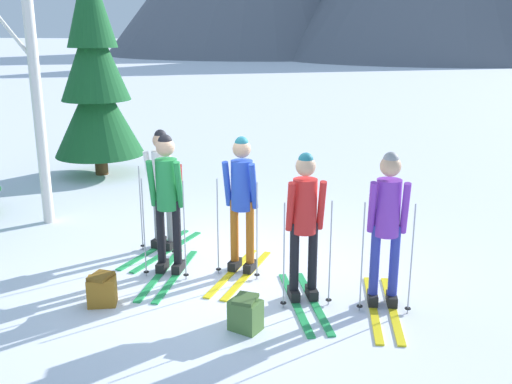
{
  "coord_description": "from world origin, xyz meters",
  "views": [
    {
      "loc": [
        2.58,
        -6.67,
        3.1
      ],
      "look_at": [
        0.26,
        0.31,
        1.05
      ],
      "focal_mm": 40.7,
      "sensor_mm": 36.0,
      "label": 1
    }
  ],
  "objects": [
    {
      "name": "ground_plane",
      "position": [
        0.0,
        0.0,
        0.0
      ],
      "size": [
        400.0,
        400.0,
        0.0
      ],
      "primitive_type": "plane",
      "color": "white"
    },
    {
      "name": "backpack_on_snow_beside",
      "position": [
        0.71,
        -1.38,
        0.19
      ],
      "size": [
        0.37,
        0.31,
        0.38
      ],
      "color": "#4C7238",
      "rests_on": "ground"
    },
    {
      "name": "skier_in_red",
      "position": [
        1.11,
        -0.47,
        1.02
      ],
      "size": [
        1.01,
        1.61,
        1.79
      ],
      "color": "green",
      "rests_on": "ground"
    },
    {
      "name": "skier_in_blue",
      "position": [
        0.15,
        0.08,
        1.02
      ],
      "size": [
        0.61,
        1.67,
        1.82
      ],
      "color": "yellow",
      "rests_on": "ground"
    },
    {
      "name": "birch_tree_tall",
      "position": [
        -3.64,
        1.01,
        2.75
      ],
      "size": [
        0.71,
        0.9,
        5.36
      ],
      "color": "silver",
      "rests_on": "ground"
    },
    {
      "name": "skier_in_green",
      "position": [
        -0.75,
        -0.23,
        1.06
      ],
      "size": [
        0.6,
        1.72,
        1.86
      ],
      "color": "green",
      "rests_on": "ground"
    },
    {
      "name": "skier_in_white",
      "position": [
        -1.22,
        0.51,
        0.97
      ],
      "size": [
        0.61,
        1.77,
        1.77
      ],
      "color": "green",
      "rests_on": "ground"
    },
    {
      "name": "skier_in_purple",
      "position": [
        2.03,
        -0.34,
        1.02
      ],
      "size": [
        0.66,
        1.7,
        1.83
      ],
      "color": "yellow",
      "rests_on": "ground"
    },
    {
      "name": "pine_tree_near",
      "position": [
        -4.65,
        4.2,
        2.13
      ],
      "size": [
        1.93,
        1.93,
        4.66
      ],
      "color": "#51381E",
      "rests_on": "ground"
    },
    {
      "name": "backpack_on_snow_front",
      "position": [
        -1.08,
        -1.35,
        0.19
      ],
      "size": [
        0.39,
        0.35,
        0.38
      ],
      "color": "#99661E",
      "rests_on": "ground"
    }
  ]
}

